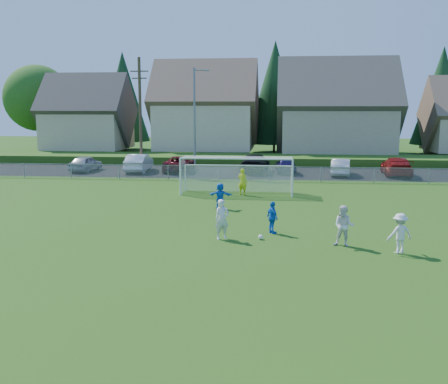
{
  "coord_description": "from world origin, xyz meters",
  "views": [
    {
      "loc": [
        2.9,
        -18.54,
        5.77
      ],
      "look_at": [
        0.0,
        8.0,
        1.4
      ],
      "focal_mm": 42.0,
      "sensor_mm": 36.0,
      "label": 1
    }
  ],
  "objects_px": {
    "car_d": "(255,163)",
    "player_blue_b": "(220,196)",
    "player_white_a": "(222,219)",
    "player_blue_a": "(272,218)",
    "soccer_goal": "(237,169)",
    "player_white_b": "(344,226)",
    "player_white_c": "(400,233)",
    "car_a": "(86,163)",
    "car_g": "(396,166)",
    "car_e": "(286,165)",
    "car_b": "(139,163)",
    "car_c": "(179,164)",
    "car_f": "(341,167)",
    "soccer_ball": "(261,237)",
    "goalkeeper": "(243,182)"
  },
  "relations": [
    {
      "from": "car_d",
      "to": "player_blue_b",
      "type": "bearing_deg",
      "value": 90.23
    },
    {
      "from": "player_white_a",
      "to": "player_blue_a",
      "type": "xyz_separation_m",
      "value": [
        2.18,
        1.28,
        -0.14
      ]
    },
    {
      "from": "car_d",
      "to": "soccer_goal",
      "type": "distance_m",
      "value": 11.65
    },
    {
      "from": "player_white_b",
      "to": "player_white_c",
      "type": "relative_size",
      "value": 1.07
    },
    {
      "from": "car_a",
      "to": "car_g",
      "type": "relative_size",
      "value": 0.78
    },
    {
      "from": "car_e",
      "to": "soccer_goal",
      "type": "relative_size",
      "value": 0.55
    },
    {
      "from": "player_white_a",
      "to": "player_blue_a",
      "type": "distance_m",
      "value": 2.53
    },
    {
      "from": "player_white_b",
      "to": "car_d",
      "type": "relative_size",
      "value": 0.31
    },
    {
      "from": "car_b",
      "to": "car_c",
      "type": "bearing_deg",
      "value": -172.63
    },
    {
      "from": "car_e",
      "to": "car_f",
      "type": "bearing_deg",
      "value": 162.54
    },
    {
      "from": "soccer_ball",
      "to": "goalkeeper",
      "type": "bearing_deg",
      "value": 98.11
    },
    {
      "from": "car_b",
      "to": "car_e",
      "type": "distance_m",
      "value": 13.05
    },
    {
      "from": "player_white_c",
      "to": "car_e",
      "type": "height_order",
      "value": "player_white_c"
    },
    {
      "from": "player_blue_b",
      "to": "car_a",
      "type": "bearing_deg",
      "value": -44.59
    },
    {
      "from": "car_b",
      "to": "car_g",
      "type": "bearing_deg",
      "value": 176.64
    },
    {
      "from": "player_white_b",
      "to": "car_b",
      "type": "xyz_separation_m",
      "value": [
        -15.26,
        23.82,
        -0.07
      ]
    },
    {
      "from": "player_white_a",
      "to": "car_d",
      "type": "bearing_deg",
      "value": 60.49
    },
    {
      "from": "soccer_ball",
      "to": "car_b",
      "type": "relative_size",
      "value": 0.05
    },
    {
      "from": "player_white_a",
      "to": "player_white_b",
      "type": "relative_size",
      "value": 1.02
    },
    {
      "from": "car_g",
      "to": "car_c",
      "type": "bearing_deg",
      "value": 1.22
    },
    {
      "from": "car_a",
      "to": "car_c",
      "type": "distance_m",
      "value": 8.44
    },
    {
      "from": "goalkeeper",
      "to": "car_c",
      "type": "bearing_deg",
      "value": -39.75
    },
    {
      "from": "car_c",
      "to": "car_f",
      "type": "xyz_separation_m",
      "value": [
        14.12,
        -1.26,
        0.02
      ]
    },
    {
      "from": "player_blue_b",
      "to": "car_a",
      "type": "relative_size",
      "value": 0.36
    },
    {
      "from": "soccer_ball",
      "to": "player_blue_a",
      "type": "xyz_separation_m",
      "value": [
        0.49,
        1.18,
        0.63
      ]
    },
    {
      "from": "player_white_a",
      "to": "player_white_c",
      "type": "distance_m",
      "value": 7.41
    },
    {
      "from": "car_g",
      "to": "player_blue_a",
      "type": "bearing_deg",
      "value": 69.01
    },
    {
      "from": "player_white_a",
      "to": "car_b",
      "type": "xyz_separation_m",
      "value": [
        -10.09,
        23.14,
        -0.09
      ]
    },
    {
      "from": "car_d",
      "to": "car_b",
      "type": "bearing_deg",
      "value": 8.25
    },
    {
      "from": "car_e",
      "to": "player_blue_b",
      "type": "bearing_deg",
      "value": 72.2
    },
    {
      "from": "soccer_ball",
      "to": "car_e",
      "type": "xyz_separation_m",
      "value": [
        1.26,
        23.43,
        0.58
      ]
    },
    {
      "from": "goalkeeper",
      "to": "car_e",
      "type": "relative_size",
      "value": 0.43
    },
    {
      "from": "car_f",
      "to": "car_g",
      "type": "bearing_deg",
      "value": -168.0
    },
    {
      "from": "player_blue_b",
      "to": "car_d",
      "type": "xyz_separation_m",
      "value": [
        1.12,
        17.04,
        0.06
      ]
    },
    {
      "from": "player_white_b",
      "to": "car_a",
      "type": "bearing_deg",
      "value": 146.07
    },
    {
      "from": "goalkeeper",
      "to": "car_g",
      "type": "relative_size",
      "value": 0.33
    },
    {
      "from": "soccer_ball",
      "to": "player_white_b",
      "type": "distance_m",
      "value": 3.64
    },
    {
      "from": "soccer_ball",
      "to": "car_c",
      "type": "height_order",
      "value": "car_c"
    },
    {
      "from": "player_blue_a",
      "to": "car_e",
      "type": "xyz_separation_m",
      "value": [
        0.77,
        22.25,
        -0.05
      ]
    },
    {
      "from": "player_white_a",
      "to": "soccer_goal",
      "type": "distance_m",
      "value": 12.33
    },
    {
      "from": "player_white_c",
      "to": "car_g",
      "type": "height_order",
      "value": "player_white_c"
    },
    {
      "from": "player_white_a",
      "to": "car_f",
      "type": "height_order",
      "value": "player_white_a"
    },
    {
      "from": "car_g",
      "to": "car_b",
      "type": "bearing_deg",
      "value": 3.25
    },
    {
      "from": "player_white_a",
      "to": "player_white_c",
      "type": "height_order",
      "value": "player_white_a"
    },
    {
      "from": "player_blue_a",
      "to": "car_f",
      "type": "bearing_deg",
      "value": -44.65
    },
    {
      "from": "goalkeeper",
      "to": "car_d",
      "type": "xyz_separation_m",
      "value": [
        0.2,
        12.19,
        -0.08
      ]
    },
    {
      "from": "car_e",
      "to": "car_g",
      "type": "bearing_deg",
      "value": 171.05
    },
    {
      "from": "player_blue_a",
      "to": "soccer_goal",
      "type": "bearing_deg",
      "value": -17.36
    },
    {
      "from": "car_d",
      "to": "car_e",
      "type": "xyz_separation_m",
      "value": [
        2.72,
        -0.37,
        -0.11
      ]
    },
    {
      "from": "player_blue_b",
      "to": "car_c",
      "type": "relative_size",
      "value": 0.3
    }
  ]
}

